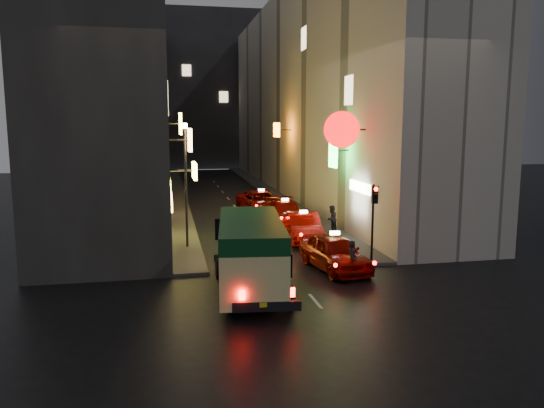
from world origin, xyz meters
TOP-DOWN VIEW (x-y plane):
  - ground at (0.00, 0.00)m, footprint 120.00×120.00m
  - building_left at (-8.00, 33.99)m, footprint 7.46×52.00m
  - building_right at (8.00, 33.99)m, footprint 8.22×52.00m
  - building_far at (0.00, 66.00)m, footprint 30.00×10.00m
  - sidewalk_left at (-4.25, 34.00)m, footprint 1.50×52.00m
  - sidewalk_right at (4.25, 34.00)m, footprint 1.50×52.00m
  - minibus at (-2.12, 5.45)m, footprint 3.04×6.76m
  - taxi_near at (1.97, 7.88)m, footprint 3.13×5.97m
  - taxi_second at (2.10, 13.69)m, footprint 2.96×5.86m
  - taxi_third at (2.16, 18.49)m, footprint 2.66×5.71m
  - taxi_far at (1.50, 23.29)m, footprint 3.00×5.98m
  - pedestrian_crossing at (2.23, 6.29)m, footprint 0.57×0.71m
  - pedestrian_sidewalk at (4.06, 14.85)m, footprint 0.78×0.77m
  - traffic_light at (4.00, 8.47)m, footprint 0.26×0.43m
  - lamp_post at (-4.20, 13.00)m, footprint 0.28×0.28m

SIDE VIEW (x-z plane):
  - ground at x=0.00m, z-range 0.00..0.00m
  - sidewalk_left at x=-4.25m, z-range 0.00..0.15m
  - sidewalk_right at x=4.25m, z-range 0.00..0.15m
  - taxi_third at x=2.16m, z-range -0.08..1.86m
  - taxi_second at x=2.10m, z-range -0.08..1.87m
  - taxi_near at x=1.97m, z-range -0.08..1.90m
  - taxi_far at x=1.50m, z-range -0.08..1.91m
  - pedestrian_crossing at x=2.23m, z-range 0.00..1.86m
  - pedestrian_sidewalk at x=4.06m, z-range 0.15..1.94m
  - minibus at x=-2.12m, z-range 0.37..3.18m
  - traffic_light at x=4.00m, z-range 0.94..4.44m
  - lamp_post at x=-4.20m, z-range 0.61..6.84m
  - building_left at x=-8.00m, z-range 0.00..18.00m
  - building_right at x=8.00m, z-range 0.00..18.00m
  - building_far at x=0.00m, z-range 0.00..22.00m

